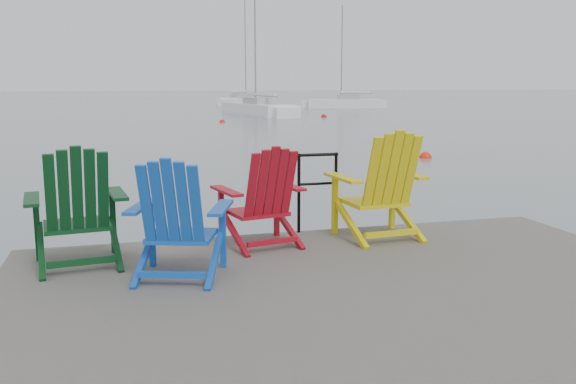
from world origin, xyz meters
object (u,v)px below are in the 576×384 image
object	(u,v)px
sailboat_far	(345,104)
buoy_d	(295,116)
chair_yellow	(381,185)
chair_green	(77,207)
buoy_c	(324,117)
sailboat_mid	(244,102)
chair_blue	(177,218)
sailboat_near	(258,110)
handrail	(318,184)
chair_red	(263,197)
buoy_a	(425,158)
buoy_b	(222,122)

from	to	relation	value
sailboat_far	buoy_d	size ratio (longest dim) A/B	28.58
chair_yellow	buoy_d	size ratio (longest dim) A/B	3.56
chair_green	sailboat_far	world-z (taller)	sailboat_far
buoy_c	buoy_d	distance (m)	2.24
sailboat_mid	sailboat_far	xyz separation A→B (m)	(7.13, -10.82, 0.00)
chair_yellow	buoy_d	world-z (taller)	chair_yellow
chair_green	chair_blue	size ratio (longest dim) A/B	1.06
sailboat_near	sailboat_mid	xyz separation A→B (m)	(3.20, 20.77, -0.00)
buoy_d	sailboat_far	bearing A→B (deg)	55.94
chair_yellow	chair_green	bearing A→B (deg)	179.46
handrail	chair_green	bearing A→B (deg)	-164.14
chair_red	buoy_c	xyz separation A→B (m)	(11.78, 32.52, -1.02)
chair_yellow	sailboat_mid	size ratio (longest dim) A/B	0.09
chair_blue	chair_yellow	xyz separation A→B (m)	(2.25, 0.81, 0.06)
chair_blue	sailboat_near	bearing A→B (deg)	95.33
handrail	chair_yellow	bearing A→B (deg)	-42.27
chair_green	sailboat_near	size ratio (longest dim) A/B	0.09
handrail	chair_red	size ratio (longest dim) A/B	0.87
chair_blue	buoy_c	distance (m)	35.71
chair_green	sailboat_mid	size ratio (longest dim) A/B	0.09
chair_blue	sailboat_near	distance (m)	38.43
chair_blue	buoy_a	size ratio (longest dim) A/B	2.84
handrail	chair_red	xyz separation A→B (m)	(-0.75, -0.48, -0.02)
chair_red	buoy_d	bearing A→B (deg)	61.75
buoy_d	chair_green	bearing A→B (deg)	-109.26
handrail	buoy_c	size ratio (longest dim) A/B	2.34
buoy_b	buoy_c	bearing A→B (deg)	27.06
chair_green	chair_red	world-z (taller)	chair_green
chair_yellow	buoy_c	world-z (taller)	chair_yellow
chair_green	chair_blue	world-z (taller)	chair_green
chair_blue	buoy_c	bearing A→B (deg)	88.24
sailboat_far	buoy_a	bearing A→B (deg)	179.54
chair_blue	chair_yellow	size ratio (longest dim) A/B	0.90
handrail	sailboat_near	world-z (taller)	sailboat_near
sailboat_near	chair_yellow	bearing A→B (deg)	-110.37
sailboat_mid	buoy_d	xyz separation A→B (m)	(-1.20, -23.14, -0.35)
sailboat_near	sailboat_mid	size ratio (longest dim) A/B	0.98
buoy_b	sailboat_far	bearing A→B (deg)	51.28
sailboat_mid	chair_blue	bearing A→B (deg)	-69.57
chair_yellow	chair_red	bearing A→B (deg)	174.54
chair_red	sailboat_far	bearing A→B (deg)	56.64
buoy_d	sailboat_mid	bearing A→B (deg)	87.02
buoy_b	buoy_d	distance (m)	7.98
sailboat_far	buoy_c	world-z (taller)	sailboat_far
buoy_a	buoy_d	bearing A→B (deg)	83.18
handrail	sailboat_mid	xyz separation A→B (m)	(10.66, 56.77, -0.69)
chair_red	buoy_b	world-z (taller)	chair_red
chair_green	buoy_c	xyz separation A→B (m)	(13.57, 32.76, -1.06)
chair_blue	chair_green	bearing A→B (deg)	164.18
chair_blue	buoy_c	xyz separation A→B (m)	(12.72, 33.35, -1.03)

